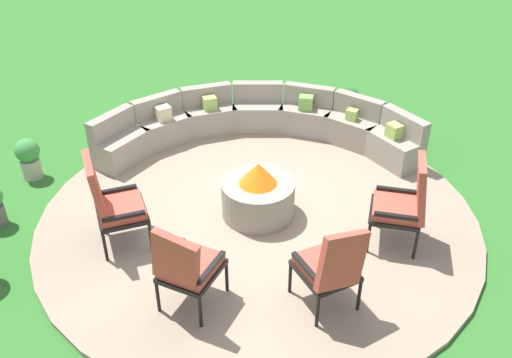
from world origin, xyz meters
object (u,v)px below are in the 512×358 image
(lounge_chair_back_left, at_px, (331,266))
(lounge_chair_back_right, at_px, (405,202))
(curved_stone_bench, at_px, (258,125))
(lounge_chair_front_left, at_px, (111,201))
(fire_pit, at_px, (258,195))
(potted_plant_0, at_px, (349,102))
(lounge_chair_front_right, at_px, (186,266))
(potted_plant_2, at_px, (29,157))

(lounge_chair_back_left, height_order, lounge_chair_back_right, lounge_chair_back_right)
(curved_stone_bench, relative_size, lounge_chair_front_left, 4.08)
(fire_pit, distance_m, curved_stone_bench, 1.87)
(lounge_chair_back_right, bearing_deg, lounge_chair_back_left, 150.55)
(fire_pit, distance_m, lounge_chair_front_left, 1.77)
(lounge_chair_back_left, xyz_separation_m, lounge_chair_back_right, (1.08, 0.90, 0.03))
(curved_stone_bench, distance_m, potted_plant_0, 1.74)
(lounge_chair_back_right, relative_size, potted_plant_0, 1.97)
(lounge_chair_front_right, height_order, lounge_chair_back_left, lounge_chair_front_right)
(fire_pit, distance_m, potted_plant_2, 3.31)
(fire_pit, height_order, potted_plant_0, fire_pit)
(lounge_chair_front_left, distance_m, lounge_chair_front_right, 1.40)
(lounge_chair_front_left, height_order, potted_plant_2, lounge_chair_front_left)
(potted_plant_0, relative_size, potted_plant_2, 0.95)
(curved_stone_bench, xyz_separation_m, potted_plant_0, (1.61, 0.66, -0.03))
(lounge_chair_back_right, bearing_deg, curved_stone_bench, 47.26)
(curved_stone_bench, distance_m, lounge_chair_front_right, 3.54)
(lounge_chair_back_left, distance_m, lounge_chair_back_right, 1.41)
(fire_pit, distance_m, lounge_chair_front_right, 1.76)
(lounge_chair_front_left, xyz_separation_m, lounge_chair_back_left, (2.20, -1.32, -0.04))
(potted_plant_0, bearing_deg, fire_pit, -126.44)
(lounge_chair_front_right, bearing_deg, potted_plant_2, 159.45)
(lounge_chair_front_right, bearing_deg, lounge_chair_back_right, 49.11)
(fire_pit, distance_m, potted_plant_0, 3.13)
(curved_stone_bench, bearing_deg, potted_plant_2, -171.36)
(potted_plant_0, bearing_deg, lounge_chair_front_left, -141.31)
(lounge_chair_front_right, bearing_deg, curved_stone_bench, 103.72)
(potted_plant_2, bearing_deg, lounge_chair_front_right, -53.36)
(lounge_chair_front_right, distance_m, potted_plant_2, 3.55)
(lounge_chair_front_left, distance_m, lounge_chair_back_left, 2.57)
(lounge_chair_front_right, height_order, potted_plant_2, lounge_chair_front_right)
(fire_pit, bearing_deg, potted_plant_0, 53.56)
(lounge_chair_back_left, xyz_separation_m, potted_plant_2, (-3.51, 3.02, -0.27))
(potted_plant_0, bearing_deg, lounge_chair_front_right, -124.63)
(potted_plant_0, bearing_deg, lounge_chair_back_left, -108.14)
(potted_plant_0, distance_m, potted_plant_2, 5.02)
(potted_plant_2, bearing_deg, fire_pit, -24.24)
(potted_plant_2, bearing_deg, lounge_chair_back_right, -24.81)
(lounge_chair_back_left, relative_size, potted_plant_2, 1.76)
(lounge_chair_front_right, xyz_separation_m, potted_plant_0, (2.76, 4.00, -0.28))
(lounge_chair_back_left, height_order, potted_plant_0, lounge_chair_back_left)
(curved_stone_bench, xyz_separation_m, lounge_chair_front_right, (-1.16, -3.34, 0.25))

